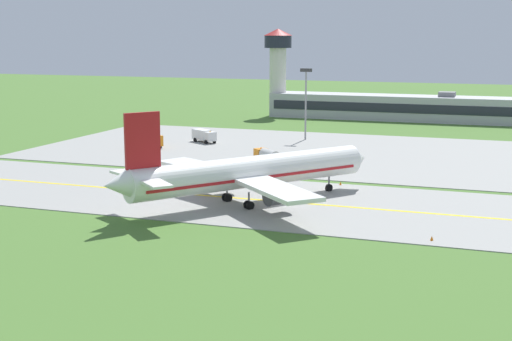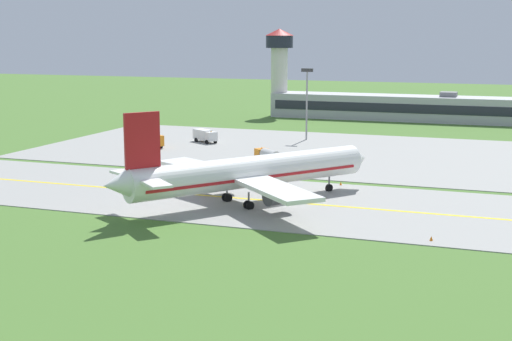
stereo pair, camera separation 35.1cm
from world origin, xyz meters
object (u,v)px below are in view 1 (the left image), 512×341
Objects in this scene: control_tower at (278,63)px; airplane_lead at (248,173)px; service_truck_catering at (151,140)px; service_truck_pushback at (267,155)px; apron_light_mast at (306,95)px; service_truck_fuel at (204,135)px.

airplane_lead is at bearing -74.01° from control_tower.
service_truck_catering is at bearing 131.67° from airplane_lead.
service_truck_catering is 64.08m from control_tower.
apron_light_mast is (-1.93, 30.12, 7.79)m from service_truck_pushback.
apron_light_mast is (24.99, 20.43, 7.79)m from service_truck_catering.
service_truck_fuel is at bearing -149.61° from apron_light_mast.
airplane_lead reaches higher than service_truck_fuel.
control_tower is at bearing 106.73° from service_truck_pushback.
airplane_lead is at bearing -75.90° from service_truck_pushback.
service_truck_catering is 0.27× the size of control_tower.
control_tower is at bearing 115.15° from apron_light_mast.
service_truck_fuel is (-27.26, 48.11, -2.60)m from airplane_lead.
apron_light_mast reaches higher than service_truck_fuel.
apron_light_mast is at bearing 93.66° from service_truck_pushback.
control_tower is 1.56× the size of apron_light_mast.
service_truck_fuel is 11.94m from service_truck_catering.
service_truck_catering is 33.20m from apron_light_mast.
service_truck_catering is (-6.84, -9.79, 0.00)m from service_truck_fuel.
service_truck_fuel is 0.42× the size of apron_light_mast.
service_truck_fuel is 22.43m from apron_light_mast.
service_truck_catering is at bearing -140.73° from apron_light_mast.
service_truck_catering is 28.61m from service_truck_pushback.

